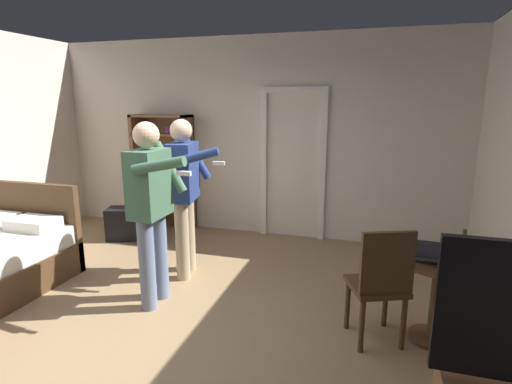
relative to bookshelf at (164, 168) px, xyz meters
name	(u,v)px	position (x,y,z in m)	size (l,w,h in m)	color
ground_plane	(156,326)	(1.31, -2.58, -0.95)	(6.57, 6.57, 0.00)	#997A56
wall_back	(250,138)	(1.31, 0.22, 0.47)	(6.22, 0.12, 2.83)	silver
doorway_frame	(293,153)	(1.97, 0.14, 0.27)	(0.93, 0.08, 2.13)	white
bookshelf	(164,168)	(0.00, 0.00, 0.00)	(0.92, 0.32, 1.75)	brown
side_table	(436,287)	(3.61, -2.10, -0.48)	(0.62, 0.62, 0.70)	brown
laptop	(436,256)	(3.58, -2.14, -0.20)	(0.34, 0.34, 0.16)	black
bottle_on_table	(463,251)	(3.75, -2.18, -0.12)	(0.06, 0.06, 0.30)	#314926
wooden_chair	(381,282)	(3.17, -2.29, -0.40)	(0.55, 0.55, 0.99)	#4C331E
person_blue_shirt	(151,202)	(1.10, -2.20, 0.08)	(0.68, 0.56, 1.76)	slate
person_striped_shirt	(184,187)	(1.09, -1.50, 0.08)	(0.73, 0.63, 1.75)	tan
suitcase_dark	(127,224)	(-0.28, -0.66, -0.72)	(0.53, 0.32, 0.46)	black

